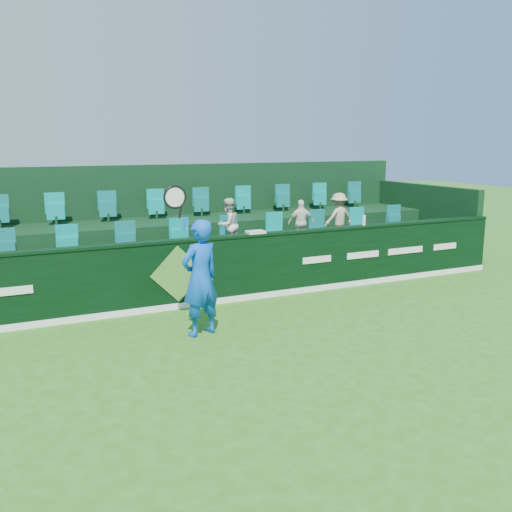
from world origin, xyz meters
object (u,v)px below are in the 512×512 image
spectator_middle (301,222)px  drinks_bottle (364,220)px  tennis_player (200,277)px  spectator_right (339,217)px  spectator_left (228,225)px  towel (256,232)px

spectator_middle → drinks_bottle: size_ratio=4.68×
tennis_player → spectator_middle: size_ratio=2.42×
spectator_right → spectator_middle: bearing=-3.1°
tennis_player → spectator_right: tennis_player is taller
spectator_left → drinks_bottle: (2.81, -1.12, 0.08)m
tennis_player → spectator_left: bearing=58.9°
tennis_player → spectator_middle: 4.52m
spectator_middle → drinks_bottle: bearing=147.5°
tennis_player → spectator_middle: (3.53, 2.79, 0.34)m
spectator_left → spectator_right: size_ratio=1.00×
spectator_left → spectator_right: (2.89, 0.00, 0.00)m
spectator_middle → towel: 2.05m
spectator_middle → drinks_bottle: spectator_middle is taller
spectator_middle → towel: size_ratio=2.88×
spectator_middle → spectator_right: 1.04m
tennis_player → towel: bearing=42.7°
spectator_left → towel: size_ratio=3.20×
towel → drinks_bottle: size_ratio=1.62×
tennis_player → towel: (1.82, 1.67, 0.39)m
tennis_player → spectator_right: 5.37m
spectator_right → towel: spectator_right is taller
spectator_left → drinks_bottle: size_ratio=5.19×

